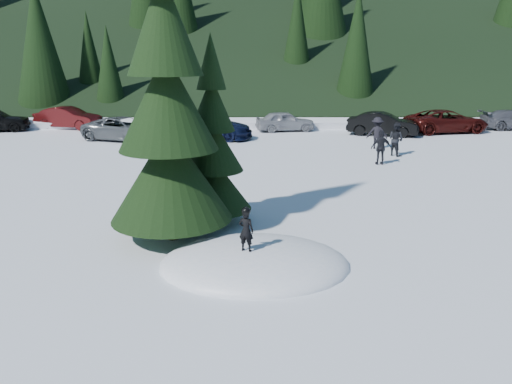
{
  "coord_description": "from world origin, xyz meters",
  "views": [
    {
      "loc": [
        0.01,
        -10.86,
        4.78
      ],
      "look_at": [
        0.03,
        2.48,
        1.1
      ],
      "focal_mm": 35.0,
      "sensor_mm": 36.0,
      "label": 1
    }
  ],
  "objects_px": {
    "adult_0": "(396,139)",
    "car_6": "(446,121)",
    "adult_1": "(381,148)",
    "car_4": "(285,121)",
    "spruce_tall": "(168,115)",
    "car_2": "(124,129)",
    "adult_2": "(377,133)",
    "child_skier": "(246,231)",
    "spruce_short": "(213,152)",
    "car_5": "(383,124)",
    "car_3": "(208,125)",
    "car_1": "(68,118)"
  },
  "relations": [
    {
      "from": "child_skier",
      "to": "car_3",
      "type": "height_order",
      "value": "car_3"
    },
    {
      "from": "car_6",
      "to": "adult_0",
      "type": "bearing_deg",
      "value": 133.63
    },
    {
      "from": "spruce_tall",
      "to": "car_1",
      "type": "distance_m",
      "value": 23.19
    },
    {
      "from": "child_skier",
      "to": "spruce_short",
      "type": "bearing_deg",
      "value": -52.7
    },
    {
      "from": "spruce_tall",
      "to": "car_5",
      "type": "height_order",
      "value": "spruce_tall"
    },
    {
      "from": "car_2",
      "to": "car_5",
      "type": "bearing_deg",
      "value": -63.36
    },
    {
      "from": "spruce_tall",
      "to": "car_3",
      "type": "relative_size",
      "value": 1.62
    },
    {
      "from": "adult_1",
      "to": "car_4",
      "type": "bearing_deg",
      "value": -71.77
    },
    {
      "from": "adult_1",
      "to": "car_6",
      "type": "bearing_deg",
      "value": -125.84
    },
    {
      "from": "adult_2",
      "to": "car_1",
      "type": "height_order",
      "value": "adult_2"
    },
    {
      "from": "spruce_short",
      "to": "car_6",
      "type": "bearing_deg",
      "value": 52.74
    },
    {
      "from": "spruce_short",
      "to": "car_2",
      "type": "relative_size",
      "value": 1.12
    },
    {
      "from": "adult_0",
      "to": "spruce_tall",
      "type": "bearing_deg",
      "value": 105.48
    },
    {
      "from": "spruce_tall",
      "to": "car_1",
      "type": "relative_size",
      "value": 1.97
    },
    {
      "from": "adult_0",
      "to": "car_6",
      "type": "relative_size",
      "value": 0.31
    },
    {
      "from": "spruce_tall",
      "to": "adult_2",
      "type": "relative_size",
      "value": 5.21
    },
    {
      "from": "adult_2",
      "to": "car_5",
      "type": "distance_m",
      "value": 4.72
    },
    {
      "from": "car_3",
      "to": "car_6",
      "type": "height_order",
      "value": "car_3"
    },
    {
      "from": "adult_0",
      "to": "adult_1",
      "type": "xyz_separation_m",
      "value": [
        -1.22,
        -2.04,
        -0.04
      ]
    },
    {
      "from": "adult_0",
      "to": "car_2",
      "type": "bearing_deg",
      "value": 36.46
    },
    {
      "from": "adult_2",
      "to": "adult_1",
      "type": "bearing_deg",
      "value": 92.82
    },
    {
      "from": "car_6",
      "to": "car_4",
      "type": "bearing_deg",
      "value": 75.29
    },
    {
      "from": "child_skier",
      "to": "adult_1",
      "type": "relative_size",
      "value": 0.63
    },
    {
      "from": "car_1",
      "to": "car_5",
      "type": "distance_m",
      "value": 20.45
    },
    {
      "from": "adult_0",
      "to": "car_4",
      "type": "bearing_deg",
      "value": -4.86
    },
    {
      "from": "car_1",
      "to": "car_4",
      "type": "xyz_separation_m",
      "value": [
        14.38,
        -1.13,
        -0.08
      ]
    },
    {
      "from": "adult_1",
      "to": "car_4",
      "type": "relative_size",
      "value": 0.41
    },
    {
      "from": "adult_1",
      "to": "car_1",
      "type": "distance_m",
      "value": 21.32
    },
    {
      "from": "car_2",
      "to": "car_3",
      "type": "bearing_deg",
      "value": -61.65
    },
    {
      "from": "spruce_short",
      "to": "car_2",
      "type": "distance_m",
      "value": 15.92
    },
    {
      "from": "car_4",
      "to": "spruce_tall",
      "type": "bearing_deg",
      "value": 158.26
    },
    {
      "from": "adult_1",
      "to": "child_skier",
      "type": "bearing_deg",
      "value": 61.2
    },
    {
      "from": "spruce_tall",
      "to": "car_2",
      "type": "xyz_separation_m",
      "value": [
        -5.34,
        15.93,
        -2.65
      ]
    },
    {
      "from": "child_skier",
      "to": "car_5",
      "type": "height_order",
      "value": "child_skier"
    },
    {
      "from": "car_2",
      "to": "car_3",
      "type": "xyz_separation_m",
      "value": [
        4.78,
        0.71,
        0.1
      ]
    },
    {
      "from": "child_skier",
      "to": "adult_2",
      "type": "relative_size",
      "value": 0.58
    },
    {
      "from": "spruce_tall",
      "to": "adult_2",
      "type": "distance_m",
      "value": 15.99
    },
    {
      "from": "spruce_short",
      "to": "adult_0",
      "type": "distance_m",
      "value": 12.89
    },
    {
      "from": "car_3",
      "to": "spruce_short",
      "type": "bearing_deg",
      "value": -155.08
    },
    {
      "from": "child_skier",
      "to": "adult_0",
      "type": "xyz_separation_m",
      "value": [
        7.05,
        13.46,
        -0.15
      ]
    },
    {
      "from": "car_4",
      "to": "car_5",
      "type": "bearing_deg",
      "value": -116.53
    },
    {
      "from": "child_skier",
      "to": "car_3",
      "type": "relative_size",
      "value": 0.18
    },
    {
      "from": "car_4",
      "to": "car_1",
      "type": "bearing_deg",
      "value": 75.76
    },
    {
      "from": "adult_2",
      "to": "car_5",
      "type": "height_order",
      "value": "adult_2"
    },
    {
      "from": "spruce_short",
      "to": "car_3",
      "type": "height_order",
      "value": "spruce_short"
    },
    {
      "from": "car_2",
      "to": "car_3",
      "type": "height_order",
      "value": "car_3"
    },
    {
      "from": "child_skier",
      "to": "car_1",
      "type": "distance_m",
      "value": 25.82
    },
    {
      "from": "adult_1",
      "to": "car_5",
      "type": "height_order",
      "value": "adult_1"
    },
    {
      "from": "car_1",
      "to": "car_4",
      "type": "height_order",
      "value": "car_1"
    },
    {
      "from": "adult_1",
      "to": "car_1",
      "type": "bearing_deg",
      "value": -33.77
    }
  ]
}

